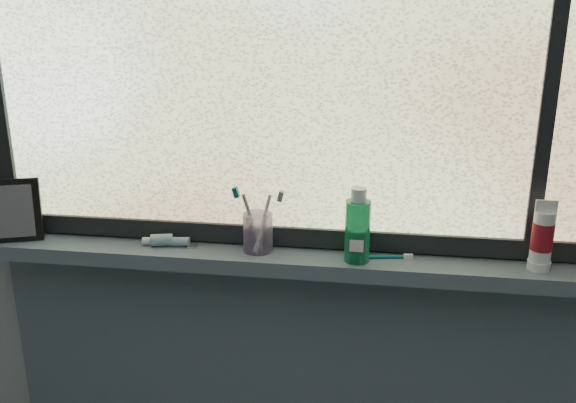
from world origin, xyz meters
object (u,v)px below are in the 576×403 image
(mouthwash_bottle, at_px, (358,225))
(cream_tube, at_px, (543,233))
(toothbrush_cup, at_px, (258,232))
(vanity_mirror, at_px, (15,210))

(mouthwash_bottle, relative_size, cream_tube, 1.24)
(toothbrush_cup, bearing_deg, cream_tube, -1.13)
(toothbrush_cup, height_order, cream_tube, cream_tube)
(vanity_mirror, xyz_separation_m, mouthwash_bottle, (0.91, -0.00, 0.01))
(vanity_mirror, height_order, mouthwash_bottle, mouthwash_bottle)
(mouthwash_bottle, bearing_deg, cream_tube, 1.75)
(mouthwash_bottle, bearing_deg, vanity_mirror, 179.73)
(vanity_mirror, distance_m, mouthwash_bottle, 0.91)
(vanity_mirror, xyz_separation_m, toothbrush_cup, (0.65, 0.02, -0.03))
(vanity_mirror, relative_size, cream_tube, 1.34)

